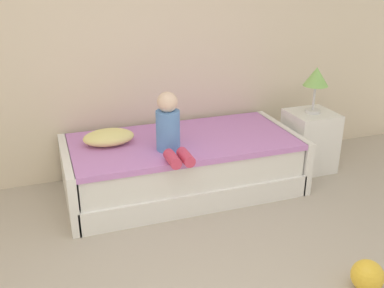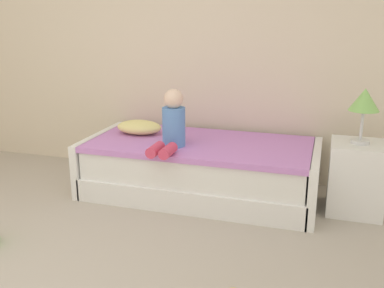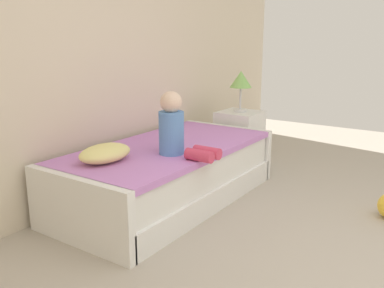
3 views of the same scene
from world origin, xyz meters
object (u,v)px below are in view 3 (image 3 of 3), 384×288
object	(u,v)px
table_lamp	(241,81)
bed	(168,174)
nightstand	(239,138)
pillow	(105,153)
child_figure	(176,129)

from	to	relation	value
table_lamp	bed	bearing A→B (deg)	-179.20
table_lamp	nightstand	bearing A→B (deg)	0.00
table_lamp	pillow	distance (m)	2.03
child_figure	pillow	xyz separation A→B (m)	(-0.45, 0.33, -0.14)
table_lamp	pillow	size ratio (longest dim) A/B	1.02
child_figure	pillow	size ratio (longest dim) A/B	1.16
bed	pillow	world-z (taller)	pillow
nightstand	table_lamp	distance (m)	0.64
nightstand	table_lamp	bearing A→B (deg)	0.00
bed	pillow	bearing A→B (deg)	171.14
nightstand	bed	bearing A→B (deg)	-179.20
child_figure	pillow	distance (m)	0.58
pillow	child_figure	bearing A→B (deg)	-35.85
table_lamp	child_figure	world-z (taller)	table_lamp
nightstand	table_lamp	xyz separation A→B (m)	(0.00, 0.00, 0.64)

